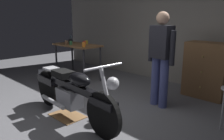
# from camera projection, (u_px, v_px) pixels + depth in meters

# --- Properties ---
(ground_plane) EXTENTS (12.00, 12.00, 0.00)m
(ground_plane) POSITION_uv_depth(u_px,v_px,m) (83.00, 116.00, 3.63)
(ground_plane) COLOR slate
(back_wall) EXTENTS (8.00, 0.12, 3.10)m
(back_wall) POSITION_uv_depth(u_px,v_px,m) (175.00, 18.00, 5.22)
(back_wall) COLOR gray
(back_wall) RESTS_ON ground_plane
(workbench) EXTENTS (1.30, 0.64, 0.90)m
(workbench) POSITION_uv_depth(u_px,v_px,m) (77.00, 49.00, 5.65)
(workbench) COLOR brown
(workbench) RESTS_ON ground_plane
(motorcycle) EXTENTS (2.19, 0.60, 1.00)m
(motorcycle) POSITION_uv_depth(u_px,v_px,m) (71.00, 92.00, 3.42)
(motorcycle) COLOR black
(motorcycle) RESTS_ON ground_plane
(person_standing) EXTENTS (0.56, 0.28, 1.67)m
(person_standing) POSITION_uv_depth(u_px,v_px,m) (161.00, 56.00, 3.85)
(person_standing) COLOR #4C5596
(person_standing) RESTS_ON ground_plane
(wooden_dresser) EXTENTS (0.80, 0.47, 1.10)m
(wooden_dresser) POSITION_uv_depth(u_px,v_px,m) (206.00, 70.00, 4.40)
(wooden_dresser) COLOR brown
(wooden_dresser) RESTS_ON ground_plane
(drip_tray) EXTENTS (0.56, 0.40, 0.01)m
(drip_tray) POSITION_uv_depth(u_px,v_px,m) (67.00, 116.00, 3.63)
(drip_tray) COLOR olive
(drip_tray) RESTS_ON ground_plane
(storage_bin) EXTENTS (0.44, 0.32, 0.34)m
(storage_bin) POSITION_uv_depth(u_px,v_px,m) (49.00, 77.00, 5.37)
(storage_bin) COLOR gray
(storage_bin) RESTS_ON ground_plane
(mug_green_speckled) EXTENTS (0.11, 0.07, 0.09)m
(mug_green_speckled) POSITION_uv_depth(u_px,v_px,m) (71.00, 43.00, 5.50)
(mug_green_speckled) COLOR #3D7F4C
(mug_green_speckled) RESTS_ON workbench
(mug_orange_travel) EXTENTS (0.11, 0.08, 0.11)m
(mug_orange_travel) POSITION_uv_depth(u_px,v_px,m) (84.00, 45.00, 5.09)
(mug_orange_travel) COLOR orange
(mug_orange_travel) RESTS_ON workbench
(mug_yellow_tall) EXTENTS (0.11, 0.08, 0.09)m
(mug_yellow_tall) POSITION_uv_depth(u_px,v_px,m) (86.00, 42.00, 5.67)
(mug_yellow_tall) COLOR yellow
(mug_yellow_tall) RESTS_ON workbench
(mug_red_diner) EXTENTS (0.11, 0.07, 0.11)m
(mug_red_diner) POSITION_uv_depth(u_px,v_px,m) (84.00, 43.00, 5.32)
(mug_red_diner) COLOR red
(mug_red_diner) RESTS_ON workbench
(mug_black_matte) EXTENTS (0.12, 0.09, 0.11)m
(mug_black_matte) POSITION_uv_depth(u_px,v_px,m) (70.00, 41.00, 5.83)
(mug_black_matte) COLOR black
(mug_black_matte) RESTS_ON workbench
(mug_brown_stoneware) EXTENTS (0.11, 0.08, 0.10)m
(mug_brown_stoneware) POSITION_uv_depth(u_px,v_px,m) (66.00, 42.00, 5.58)
(mug_brown_stoneware) COLOR brown
(mug_brown_stoneware) RESTS_ON workbench
(bottle) EXTENTS (0.06, 0.06, 0.24)m
(bottle) POSITION_uv_depth(u_px,v_px,m) (71.00, 39.00, 5.95)
(bottle) COLOR #3F4C59
(bottle) RESTS_ON workbench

